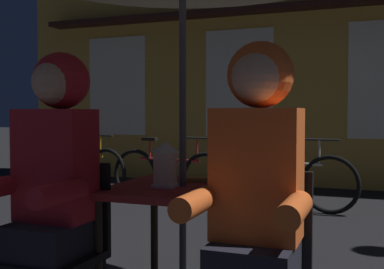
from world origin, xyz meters
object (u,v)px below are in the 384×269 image
Objects in this scene: chair_left at (61,243)px; book at (201,179)px; bicycle_second at (169,176)px; chair_right at (258,266)px; cafe_table at (183,206)px; lantern at (165,163)px; bicycle_third at (285,180)px; person_left_hooded at (52,170)px; person_right_hooded at (255,181)px; bicycle_nearest at (80,169)px.

book is at bearing 48.50° from chair_left.
chair_right is at bearing -61.09° from bicycle_second.
cafe_table is 0.24m from lantern.
book is at bearing -88.66° from bicycle_third.
person_left_hooded is at bearing -96.81° from bicycle_third.
person_left_hooded is 0.96m from person_right_hooded.
lantern is at bearing -127.49° from book.
chair_left is 0.53× the size of bicycle_nearest.
chair_left reaches higher than bicycle_nearest.
bicycle_third is (0.02, 3.31, -0.51)m from lantern.
chair_left is at bearing 90.00° from person_left_hooded.
person_left_hooded is (-0.00, -0.06, 0.36)m from chair_left.
person_right_hooded is 5.07m from bicycle_nearest.
cafe_table is at bearing -49.13° from bicycle_nearest.
chair_left is (-0.48, -0.37, -0.15)m from cafe_table.
person_left_hooded is at bearing -148.30° from book.
bicycle_third is (-0.52, 3.60, -0.14)m from chair_right.
person_left_hooded is 4.49m from bicycle_nearest.
lantern is 4.46m from bicycle_nearest.
cafe_table is at bearing 41.57° from person_left_hooded.
cafe_table is 0.62m from chair_left.
cafe_table is 0.67m from person_left_hooded.
chair_right reaches higher than bicycle_nearest.
bicycle_nearest is at bearing 122.61° from person_left_hooded.
chair_right is at bearing 90.00° from person_right_hooded.
bicycle_nearest is at bearing 129.61° from lantern.
person_left_hooded is at bearing -139.96° from lantern.
lantern is at bearing 35.14° from chair_left.
person_right_hooded is 0.84× the size of bicycle_second.
bicycle_second is at bearing -175.70° from bicycle_third.
bicycle_second is at bearing -8.25° from bicycle_nearest.
chair_right is 0.52× the size of bicycle_second.
chair_right is 0.52× the size of bicycle_third.
person_left_hooded reaches higher than bicycle_nearest.
book is (0.51, 0.57, 0.26)m from chair_left.
bicycle_nearest is 4.30m from book.
cafe_table is 3.70× the size of book.
bicycle_second is (-0.97, 3.55, -0.50)m from person_left_hooded.
chair_left reaches higher than cafe_table.
lantern is 0.72m from chair_right.
chair_left reaches higher than bicycle_third.
person_left_hooded is 0.84× the size of bicycle_third.
chair_left is 0.52× the size of bicycle_third.
chair_right is 0.78m from book.
bicycle_nearest reaches higher than cafe_table.
chair_right is at bearing -71.21° from book.
lantern is 0.17× the size of person_left_hooded.
lantern is 0.27× the size of chair_left.
bicycle_second is at bearing 105.53° from chair_left.
bicycle_third is (0.44, 3.60, -0.14)m from chair_left.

